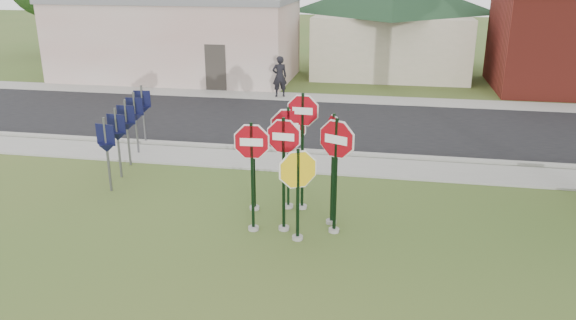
% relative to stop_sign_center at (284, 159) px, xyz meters
% --- Properties ---
extents(ground, '(120.00, 120.00, 0.00)m').
position_rel_stop_sign_center_xyz_m(ground, '(0.06, -1.05, -1.70)').
color(ground, '#395921').
rests_on(ground, ground).
extents(sidewalk_near, '(60.00, 1.60, 0.06)m').
position_rel_stop_sign_center_xyz_m(sidewalk_near, '(0.06, 4.45, -1.67)').
color(sidewalk_near, gray).
rests_on(sidewalk_near, ground).
extents(road, '(60.00, 7.00, 0.04)m').
position_rel_stop_sign_center_xyz_m(road, '(0.06, 8.95, -1.68)').
color(road, black).
rests_on(road, ground).
extents(sidewalk_far, '(60.00, 1.60, 0.06)m').
position_rel_stop_sign_center_xyz_m(sidewalk_far, '(0.06, 13.25, -1.67)').
color(sidewalk_far, gray).
rests_on(sidewalk_far, ground).
extents(curb, '(60.00, 0.20, 0.14)m').
position_rel_stop_sign_center_xyz_m(curb, '(0.06, 5.45, -1.63)').
color(curb, gray).
rests_on(curb, ground).
extents(stop_sign_center, '(1.04, 0.24, 2.72)m').
position_rel_stop_sign_center_xyz_m(stop_sign_center, '(0.00, 0.00, 0.00)').
color(stop_sign_center, gray).
rests_on(stop_sign_center, ground).
extents(stop_sign_yellow, '(1.03, 0.55, 2.19)m').
position_rel_stop_sign_center_xyz_m(stop_sign_yellow, '(0.38, -0.41, -0.38)').
color(stop_sign_yellow, gray).
rests_on(stop_sign_yellow, ground).
extents(stop_sign_left, '(1.08, 0.24, 2.62)m').
position_rel_stop_sign_center_xyz_m(stop_sign_left, '(-0.67, -0.13, -0.06)').
color(stop_sign_left, gray).
rests_on(stop_sign_left, ground).
extents(stop_sign_right, '(1.07, 0.49, 2.75)m').
position_rel_stop_sign_center_xyz_m(stop_sign_right, '(1.12, 0.10, 0.05)').
color(stop_sign_right, gray).
rests_on(stop_sign_right, ground).
extents(stop_sign_back_right, '(1.04, 0.24, 2.99)m').
position_rel_stop_sign_center_xyz_m(stop_sign_back_right, '(0.21, 1.25, 0.19)').
color(stop_sign_back_right, gray).
rests_on(stop_sign_back_right, ground).
extents(stop_sign_back_left, '(1.17, 0.24, 2.66)m').
position_rel_stop_sign_center_xyz_m(stop_sign_back_left, '(-0.12, 1.22, -0.01)').
color(stop_sign_back_left, gray).
rests_on(stop_sign_back_left, ground).
extents(stop_sign_far_right, '(0.47, 0.94, 2.72)m').
position_rel_stop_sign_center_xyz_m(stop_sign_far_right, '(1.01, 0.53, 0.00)').
color(stop_sign_far_right, gray).
rests_on(stop_sign_far_right, ground).
extents(stop_sign_far_left, '(0.44, 0.93, 2.22)m').
position_rel_stop_sign_center_xyz_m(stop_sign_far_left, '(-0.92, 0.97, -0.36)').
color(stop_sign_far_left, gray).
rests_on(stop_sign_far_left, ground).
extents(route_sign_row, '(1.43, 4.63, 2.00)m').
position_rel_stop_sign_center_xyz_m(route_sign_row, '(-5.34, 3.45, -0.47)').
color(route_sign_row, '#59595E').
rests_on(route_sign_row, ground).
extents(building_stucco, '(12.20, 6.20, 4.20)m').
position_rel_stop_sign_center_xyz_m(building_stucco, '(-8.94, 16.95, 0.45)').
color(building_stucco, beige).
rests_on(building_stucco, ground).
extents(building_house, '(11.60, 11.60, 6.20)m').
position_rel_stop_sign_center_xyz_m(building_house, '(2.06, 20.95, 1.95)').
color(building_house, '#C1B199').
rests_on(building_house, ground).
extents(pedestrian, '(0.78, 0.66, 1.83)m').
position_rel_stop_sign_center_xyz_m(pedestrian, '(-2.71, 13.12, -0.72)').
color(pedestrian, black).
rests_on(pedestrian, sidewalk_far).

